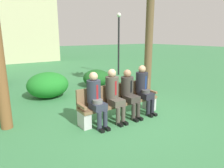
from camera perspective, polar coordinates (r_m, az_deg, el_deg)
ground_plane at (r=5.49m, az=5.27°, el=-9.66°), size 80.00×80.00×0.00m
park_bench at (r=5.43m, az=2.03°, el=-4.92°), size 2.38×0.44×0.90m
seated_man_leftmost at (r=4.82m, az=-4.67°, el=-3.66°), size 0.34×0.72×1.33m
seated_man_centerleft at (r=5.10m, az=0.53°, el=-2.46°), size 0.34×0.72×1.35m
seated_man_centerright at (r=5.39m, az=4.92°, el=-1.95°), size 0.34×0.72×1.29m
seated_man_rightmost at (r=5.73m, az=9.01°, el=-0.84°), size 0.34×0.72×1.36m
shrub_near_bench at (r=8.79m, az=-4.48°, el=1.73°), size 1.18×1.08×0.73m
shrub_mid_lawn at (r=7.50m, az=-17.81°, el=-0.25°), size 1.46×1.34×0.91m
street_lamp at (r=11.29m, az=1.93°, el=13.15°), size 0.24×0.24×3.38m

